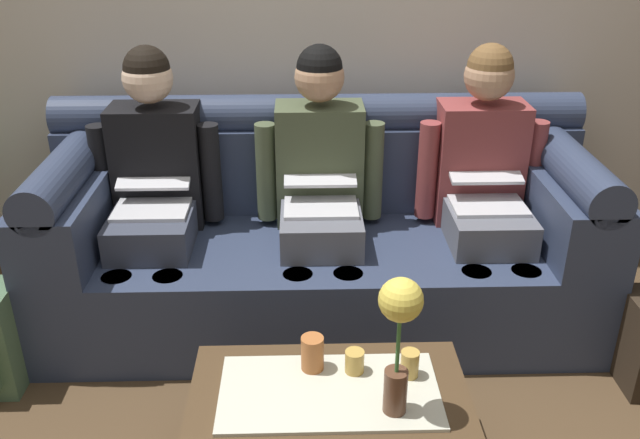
{
  "coord_description": "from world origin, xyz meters",
  "views": [
    {
      "loc": [
        -0.08,
        -1.53,
        1.78
      ],
      "look_at": [
        -0.01,
        0.87,
        0.61
      ],
      "focal_mm": 37.94,
      "sensor_mm": 36.0,
      "label": 1
    }
  ],
  "objects_px": {
    "person_middle": "(320,180)",
    "cup_near_right": "(410,364)",
    "person_right": "(484,179)",
    "flower_vase": "(399,325)",
    "couch": "(320,240)",
    "coffee_table": "(329,404)",
    "cup_near_left": "(312,353)",
    "cup_far_center": "(355,361)",
    "person_left": "(154,182)"
  },
  "relations": [
    {
      "from": "person_right",
      "to": "couch",
      "type": "bearing_deg",
      "value": 179.64
    },
    {
      "from": "cup_near_left",
      "to": "cup_near_right",
      "type": "xyz_separation_m",
      "value": [
        0.31,
        -0.05,
        -0.01
      ]
    },
    {
      "from": "coffee_table",
      "to": "flower_vase",
      "type": "height_order",
      "value": "flower_vase"
    },
    {
      "from": "couch",
      "to": "person_middle",
      "type": "relative_size",
      "value": 1.95
    },
    {
      "from": "cup_near_left",
      "to": "coffee_table",
      "type": "bearing_deg",
      "value": -65.67
    },
    {
      "from": "person_left",
      "to": "person_right",
      "type": "relative_size",
      "value": 1.0
    },
    {
      "from": "couch",
      "to": "cup_near_right",
      "type": "bearing_deg",
      "value": -74.52
    },
    {
      "from": "person_left",
      "to": "cup_far_center",
      "type": "bearing_deg",
      "value": -48.96
    },
    {
      "from": "person_middle",
      "to": "cup_far_center",
      "type": "distance_m",
      "value": 0.96
    },
    {
      "from": "couch",
      "to": "flower_vase",
      "type": "xyz_separation_m",
      "value": [
        0.19,
        -1.11,
        0.3
      ]
    },
    {
      "from": "person_right",
      "to": "flower_vase",
      "type": "bearing_deg",
      "value": -115.14
    },
    {
      "from": "person_right",
      "to": "cup_far_center",
      "type": "relative_size",
      "value": 15.68
    },
    {
      "from": "couch",
      "to": "person_left",
      "type": "height_order",
      "value": "person_left"
    },
    {
      "from": "couch",
      "to": "person_right",
      "type": "distance_m",
      "value": 0.77
    },
    {
      "from": "coffee_table",
      "to": "person_middle",
      "type": "bearing_deg",
      "value": 90.0
    },
    {
      "from": "person_left",
      "to": "flower_vase",
      "type": "bearing_deg",
      "value": -50.69
    },
    {
      "from": "person_middle",
      "to": "flower_vase",
      "type": "relative_size",
      "value": 2.66
    },
    {
      "from": "cup_near_left",
      "to": "couch",
      "type": "bearing_deg",
      "value": 86.75
    },
    {
      "from": "couch",
      "to": "coffee_table",
      "type": "distance_m",
      "value": 1.02
    },
    {
      "from": "person_middle",
      "to": "cup_near_right",
      "type": "relative_size",
      "value": 13.22
    },
    {
      "from": "person_left",
      "to": "cup_near_left",
      "type": "relative_size",
      "value": 10.13
    },
    {
      "from": "couch",
      "to": "cup_near_right",
      "type": "relative_size",
      "value": 25.78
    },
    {
      "from": "person_right",
      "to": "flower_vase",
      "type": "height_order",
      "value": "person_right"
    },
    {
      "from": "person_middle",
      "to": "cup_near_left",
      "type": "relative_size",
      "value": 10.13
    },
    {
      "from": "person_left",
      "to": "cup_far_center",
      "type": "height_order",
      "value": "person_left"
    },
    {
      "from": "flower_vase",
      "to": "cup_near_left",
      "type": "height_order",
      "value": "flower_vase"
    },
    {
      "from": "flower_vase",
      "to": "person_right",
      "type": "bearing_deg",
      "value": 64.86
    },
    {
      "from": "person_middle",
      "to": "person_right",
      "type": "relative_size",
      "value": 1.0
    },
    {
      "from": "person_left",
      "to": "cup_near_left",
      "type": "xyz_separation_m",
      "value": [
        0.66,
        -0.9,
        -0.24
      ]
    },
    {
      "from": "couch",
      "to": "cup_near_left",
      "type": "bearing_deg",
      "value": -93.25
    },
    {
      "from": "person_middle",
      "to": "cup_near_left",
      "type": "height_order",
      "value": "person_middle"
    },
    {
      "from": "person_left",
      "to": "coffee_table",
      "type": "relative_size",
      "value": 1.37
    },
    {
      "from": "person_right",
      "to": "person_middle",
      "type": "bearing_deg",
      "value": 179.99
    },
    {
      "from": "person_left",
      "to": "flower_vase",
      "type": "distance_m",
      "value": 1.43
    },
    {
      "from": "cup_near_left",
      "to": "cup_near_right",
      "type": "height_order",
      "value": "cup_near_left"
    },
    {
      "from": "cup_far_center",
      "to": "cup_near_left",
      "type": "bearing_deg",
      "value": 171.72
    },
    {
      "from": "person_middle",
      "to": "cup_far_center",
      "type": "bearing_deg",
      "value": -84.65
    },
    {
      "from": "person_middle",
      "to": "cup_near_right",
      "type": "distance_m",
      "value": 1.01
    },
    {
      "from": "person_right",
      "to": "flower_vase",
      "type": "relative_size",
      "value": 2.66
    },
    {
      "from": "couch",
      "to": "flower_vase",
      "type": "relative_size",
      "value": 5.18
    },
    {
      "from": "person_middle",
      "to": "cup_near_right",
      "type": "xyz_separation_m",
      "value": [
        0.26,
        -0.94,
        -0.25
      ]
    },
    {
      "from": "person_right",
      "to": "cup_far_center",
      "type": "xyz_separation_m",
      "value": [
        -0.63,
        -0.92,
        -0.26
      ]
    },
    {
      "from": "flower_vase",
      "to": "cup_near_left",
      "type": "xyz_separation_m",
      "value": [
        -0.24,
        0.21,
        -0.25
      ]
    },
    {
      "from": "flower_vase",
      "to": "person_left",
      "type": "bearing_deg",
      "value": 129.31
    },
    {
      "from": "coffee_table",
      "to": "flower_vase",
      "type": "xyz_separation_m",
      "value": [
        0.19,
        -0.1,
        0.37
      ]
    },
    {
      "from": "flower_vase",
      "to": "cup_near_right",
      "type": "height_order",
      "value": "flower_vase"
    },
    {
      "from": "coffee_table",
      "to": "cup_near_left",
      "type": "bearing_deg",
      "value": 114.33
    },
    {
      "from": "person_middle",
      "to": "cup_near_right",
      "type": "bearing_deg",
      "value": -74.45
    },
    {
      "from": "couch",
      "to": "person_middle",
      "type": "height_order",
      "value": "person_middle"
    },
    {
      "from": "coffee_table",
      "to": "cup_far_center",
      "type": "height_order",
      "value": "cup_far_center"
    }
  ]
}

